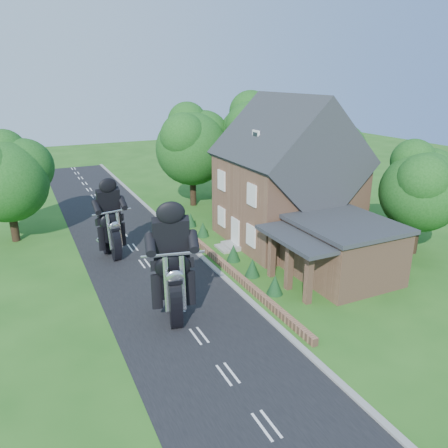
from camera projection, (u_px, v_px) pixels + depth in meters
name	position (u px, v px, depth m)	size (l,w,h in m)	color
ground	(177.00, 306.00, 22.55)	(120.00, 120.00, 0.00)	#235718
road	(177.00, 306.00, 22.55)	(7.00, 80.00, 0.02)	black
kerb	(239.00, 291.00, 24.03)	(0.30, 80.00, 0.12)	gray
garden_wall	(213.00, 255.00, 28.52)	(0.30, 22.00, 0.40)	#97684D
house	(287.00, 181.00, 30.57)	(9.54, 8.64, 10.24)	#97684D
annex	(341.00, 249.00, 25.34)	(7.05, 5.94, 3.44)	#97684D
tree_annex_side	(425.00, 184.00, 28.14)	(5.64, 5.20, 7.48)	black
tree_house_right	(334.00, 156.00, 35.05)	(6.51, 6.00, 8.40)	black
tree_behind_house	(261.00, 134.00, 40.12)	(7.81, 7.20, 10.08)	black
tree_behind_left	(196.00, 142.00, 38.66)	(6.94, 6.40, 9.16)	black
tree_far_road	(12.00, 174.00, 30.23)	(6.08, 5.60, 7.84)	black
shrub_a	(275.00, 285.00, 23.69)	(0.90, 0.90, 1.10)	#103417
shrub_b	(252.00, 267.00, 25.83)	(0.90, 0.90, 1.10)	#103417
shrub_c	(233.00, 253.00, 27.96)	(0.90, 0.90, 1.10)	#103417
shrub_d	(203.00, 229.00, 32.23)	(0.90, 0.90, 1.10)	#103417
shrub_e	(191.00, 220.00, 34.36)	(0.90, 0.90, 1.10)	#103417
shrub_f	(180.00, 211.00, 36.49)	(0.90, 0.90, 1.10)	#103417
motorcycle_lead	(174.00, 303.00, 21.07)	(0.49, 1.95, 1.81)	black
motorcycle_follow	(112.00, 246.00, 28.41)	(0.43, 1.72, 1.60)	black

